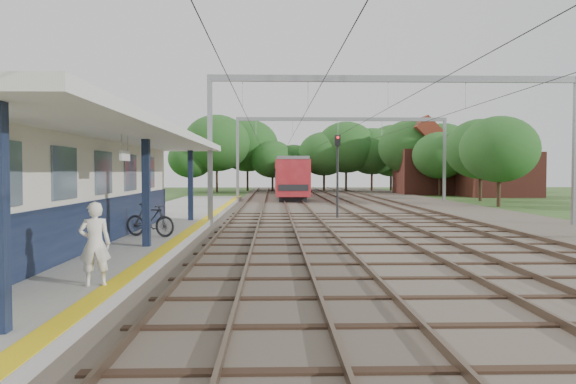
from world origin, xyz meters
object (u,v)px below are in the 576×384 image
object	(u,v)px
person	(95,244)
bicycle	(150,220)
train	(288,176)
signal_post	(337,166)

from	to	relation	value
person	bicycle	size ratio (longest dim) A/B	0.87
person	train	xyz separation A→B (m)	(5.10, 50.87, 0.90)
signal_post	bicycle	bearing A→B (deg)	-120.90
train	person	bearing A→B (deg)	-95.73
train	signal_post	size ratio (longest dim) A/B	7.77
person	train	bearing A→B (deg)	-109.57
person	train	size ratio (longest dim) A/B	0.05
bicycle	signal_post	distance (m)	13.35
bicycle	signal_post	xyz separation A→B (m)	(7.68, 10.73, 1.98)
person	bicycle	xyz separation A→B (m)	(-0.73, 8.28, -0.26)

